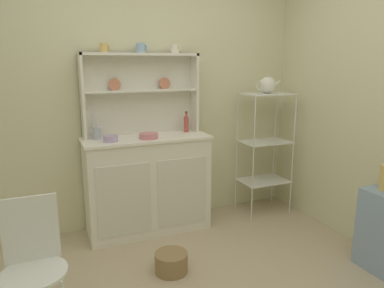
% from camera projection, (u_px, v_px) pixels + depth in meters
% --- Properties ---
extents(wall_back, '(3.84, 0.05, 2.50)m').
position_uv_depth(wall_back, '(143.00, 98.00, 3.49)').
color(wall_back, beige).
rests_on(wall_back, ground).
extents(hutch_cabinet, '(1.16, 0.45, 0.91)m').
position_uv_depth(hutch_cabinet, '(148.00, 183.00, 3.42)').
color(hutch_cabinet, white).
rests_on(hutch_cabinet, ground).
extents(hutch_shelf_unit, '(1.09, 0.18, 0.75)m').
position_uv_depth(hutch_shelf_unit, '(140.00, 88.00, 3.37)').
color(hutch_shelf_unit, silver).
rests_on(hutch_shelf_unit, hutch_cabinet).
extents(bakers_rack, '(0.50, 0.35, 1.27)m').
position_uv_depth(bakers_rack, '(265.00, 139.00, 3.78)').
color(bakers_rack, silver).
rests_on(bakers_rack, ground).
extents(wire_chair, '(0.36, 0.36, 0.85)m').
position_uv_depth(wire_chair, '(33.00, 257.00, 2.02)').
color(wire_chair, white).
rests_on(wire_chair, ground).
extents(floor_basket, '(0.25, 0.25, 0.16)m').
position_uv_depth(floor_basket, '(171.00, 262.00, 2.78)').
color(floor_basket, '#93754C').
rests_on(floor_basket, ground).
extents(cup_gold_0, '(0.08, 0.07, 0.08)m').
position_uv_depth(cup_gold_0, '(104.00, 48.00, 3.13)').
color(cup_gold_0, '#DBB760').
rests_on(cup_gold_0, hutch_shelf_unit).
extents(cup_sky_1, '(0.10, 0.08, 0.08)m').
position_uv_depth(cup_sky_1, '(141.00, 48.00, 3.26)').
color(cup_sky_1, '#8EB2D1').
rests_on(cup_sky_1, hutch_shelf_unit).
extents(cup_cream_2, '(0.09, 0.08, 0.08)m').
position_uv_depth(cup_cream_2, '(175.00, 49.00, 3.38)').
color(cup_cream_2, silver).
rests_on(cup_cream_2, hutch_shelf_unit).
extents(bowl_mixing_large, '(0.13, 0.13, 0.06)m').
position_uv_depth(bowl_mixing_large, '(111.00, 138.00, 3.12)').
color(bowl_mixing_large, '#B79ECC').
rests_on(bowl_mixing_large, hutch_cabinet).
extents(bowl_floral_medium, '(0.17, 0.17, 0.05)m').
position_uv_depth(bowl_floral_medium, '(149.00, 136.00, 3.25)').
color(bowl_floral_medium, '#D17A84').
rests_on(bowl_floral_medium, hutch_cabinet).
extents(jam_bottle, '(0.05, 0.05, 0.20)m').
position_uv_depth(jam_bottle, '(186.00, 124.00, 3.54)').
color(jam_bottle, '#B74C47').
rests_on(jam_bottle, hutch_cabinet).
extents(utensil_jar, '(0.08, 0.08, 0.24)m').
position_uv_depth(utensil_jar, '(97.00, 133.00, 3.21)').
color(utensil_jar, '#B2B7C6').
rests_on(utensil_jar, hutch_cabinet).
extents(porcelain_teapot, '(0.26, 0.17, 0.19)m').
position_uv_depth(porcelain_teapot, '(267.00, 85.00, 3.66)').
color(porcelain_teapot, white).
rests_on(porcelain_teapot, bakers_rack).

